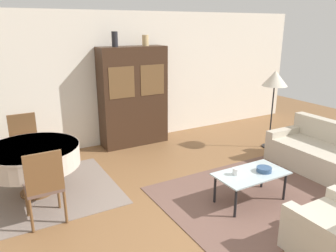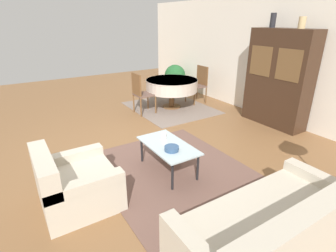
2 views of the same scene
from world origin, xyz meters
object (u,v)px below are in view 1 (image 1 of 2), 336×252
(dining_chair_near, at_px, (44,183))
(bowl, at_px, (264,169))
(display_cabinet, at_px, (133,97))
(cup, at_px, (236,171))
(dining_table, at_px, (33,156))
(couch, at_px, (331,157))
(vase_short, at_px, (145,40))
(dining_chair_far, at_px, (25,140))
(floor_lamp, at_px, (275,81))
(coffee_table, at_px, (251,176))
(vase_tall, at_px, (115,39))

(dining_chair_near, xyz_separation_m, bowl, (2.79, -0.92, -0.09))
(display_cabinet, height_order, cup, display_cabinet)
(dining_table, distance_m, cup, 2.92)
(dining_table, xyz_separation_m, cup, (2.38, -1.69, -0.10))
(couch, relative_size, display_cabinet, 0.98)
(display_cabinet, xyz_separation_m, vase_short, (0.30, 0.00, 1.12))
(dining_chair_far, relative_size, cup, 10.21)
(floor_lamp, height_order, bowl, floor_lamp)
(dining_chair_far, distance_m, cup, 3.51)
(coffee_table, relative_size, display_cabinet, 0.51)
(couch, height_order, vase_short, vase_short)
(couch, relative_size, vase_tall, 6.92)
(coffee_table, relative_size, dining_chair_far, 1.04)
(couch, bearing_deg, cup, 89.52)
(couch, xyz_separation_m, vase_short, (-1.99, 2.99, 1.84))
(couch, distance_m, cup, 2.10)
(dining_table, bearing_deg, coffee_table, -34.00)
(coffee_table, bearing_deg, vase_tall, 104.25)
(display_cabinet, bearing_deg, dining_table, -149.46)
(cup, xyz_separation_m, vase_tall, (-0.55, 2.98, 1.67))
(dining_chair_near, xyz_separation_m, floor_lamp, (4.50, 0.59, 0.82))
(dining_chair_near, bearing_deg, dining_chair_far, 90.00)
(floor_lamp, bearing_deg, cup, -146.91)
(floor_lamp, bearing_deg, dining_table, 176.10)
(coffee_table, bearing_deg, dining_table, 146.00)
(coffee_table, height_order, display_cabinet, display_cabinet)
(coffee_table, distance_m, vase_short, 3.50)
(dining_table, relative_size, dining_chair_far, 1.35)
(couch, bearing_deg, coffee_table, 91.51)
(dining_chair_far, xyz_separation_m, vase_short, (2.48, 0.39, 1.56))
(dining_chair_near, relative_size, vase_tall, 3.47)
(coffee_table, xyz_separation_m, bowl, (0.19, -0.06, 0.08))
(dining_chair_near, height_order, floor_lamp, floor_lamp)
(coffee_table, distance_m, dining_table, 3.15)
(vase_tall, bearing_deg, coffee_table, -75.75)
(coffee_table, xyz_separation_m, display_cabinet, (-0.43, 3.04, 0.61))
(dining_chair_near, bearing_deg, dining_table, 90.00)
(display_cabinet, bearing_deg, vase_short, 0.17)
(vase_short, bearing_deg, display_cabinet, -179.83)
(dining_chair_near, bearing_deg, vase_tall, 49.93)
(dining_table, distance_m, dining_chair_far, 0.89)
(coffee_table, relative_size, dining_chair_near, 1.04)
(dining_chair_near, distance_m, vase_tall, 3.27)
(vase_tall, bearing_deg, floor_lamp, -30.81)
(display_cabinet, bearing_deg, cup, -86.12)
(vase_tall, bearing_deg, display_cabinet, -0.15)
(couch, xyz_separation_m, floor_lamp, (0.03, 1.40, 1.10))
(display_cabinet, xyz_separation_m, floor_lamp, (2.33, -1.59, 0.37))
(couch, height_order, floor_lamp, floor_lamp)
(floor_lamp, bearing_deg, bowl, -138.64)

